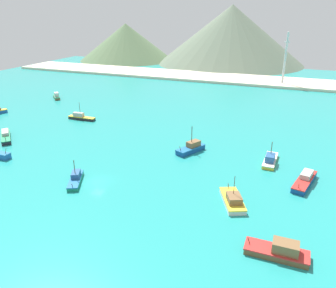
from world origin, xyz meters
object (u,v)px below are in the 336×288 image
(fishing_boat_11, at_px, (305,180))
(fishing_boat_9, at_px, (270,160))
(fishing_boat_3, at_px, (6,136))
(fishing_boat_1, at_px, (81,117))
(fishing_boat_14, at_px, (56,96))
(fishing_boat_0, at_px, (191,148))
(fishing_boat_4, at_px, (76,179))
(fishing_boat_5, at_px, (233,200))
(radio_tower, at_px, (285,59))
(fishing_boat_12, at_px, (279,251))

(fishing_boat_11, bearing_deg, fishing_boat_9, 134.51)
(fishing_boat_3, distance_m, fishing_boat_9, 70.75)
(fishing_boat_1, height_order, fishing_boat_9, fishing_boat_1)
(fishing_boat_1, height_order, fishing_boat_3, fishing_boat_1)
(fishing_boat_3, xyz_separation_m, fishing_boat_14, (-16.88, 42.21, 0.13))
(fishing_boat_0, bearing_deg, fishing_boat_1, 163.88)
(fishing_boat_4, bearing_deg, fishing_boat_5, 6.56)
(fishing_boat_14, height_order, radio_tower, radio_tower)
(fishing_boat_14, bearing_deg, fishing_boat_3, -68.21)
(fishing_boat_4, bearing_deg, fishing_boat_3, 157.63)
(fishing_boat_1, xyz_separation_m, fishing_boat_3, (-8.88, -22.53, -0.01))
(fishing_boat_0, xyz_separation_m, fishing_boat_14, (-67.57, 31.76, -0.06))
(fishing_boat_14, bearing_deg, fishing_boat_0, -25.18)
(fishing_boat_5, bearing_deg, fishing_boat_14, 147.59)
(fishing_boat_4, height_order, radio_tower, radio_tower)
(fishing_boat_0, height_order, fishing_boat_14, fishing_boat_0)
(fishing_boat_14, bearing_deg, fishing_boat_12, -34.94)
(fishing_boat_5, bearing_deg, fishing_boat_12, -51.95)
(fishing_boat_4, distance_m, radio_tower, 121.52)
(fishing_boat_4, xyz_separation_m, fishing_boat_11, (44.29, 16.74, 0.12))
(fishing_boat_3, distance_m, fishing_boat_11, 77.64)
(fishing_boat_4, bearing_deg, radio_tower, 74.31)
(fishing_boat_11, bearing_deg, fishing_boat_5, -133.06)
(fishing_boat_3, bearing_deg, fishing_boat_0, 11.65)
(fishing_boat_11, bearing_deg, radio_tower, 96.62)
(fishing_boat_5, height_order, fishing_boat_9, fishing_boat_5)
(fishing_boat_11, bearing_deg, fishing_boat_0, 164.60)
(fishing_boat_11, relative_size, radio_tower, 0.45)
(fishing_boat_4, relative_size, fishing_boat_12, 0.90)
(fishing_boat_1, bearing_deg, fishing_boat_0, -16.12)
(fishing_boat_4, xyz_separation_m, fishing_boat_12, (41.16, -7.90, 0.23))
(fishing_boat_0, xyz_separation_m, fishing_boat_4, (-17.40, -24.15, -0.28))
(fishing_boat_0, bearing_deg, fishing_boat_14, 154.82)
(fishing_boat_1, relative_size, fishing_boat_4, 1.15)
(fishing_boat_14, bearing_deg, radio_tower, 36.15)
(fishing_boat_3, height_order, fishing_boat_5, fishing_boat_5)
(fishing_boat_11, height_order, fishing_boat_12, fishing_boat_12)
(fishing_boat_0, xyz_separation_m, radio_tower, (15.32, 92.30, 11.43))
(fishing_boat_4, height_order, fishing_boat_11, fishing_boat_4)
(radio_tower, bearing_deg, fishing_boat_12, -86.11)
(fishing_boat_0, bearing_deg, fishing_boat_3, -168.35)
(fishing_boat_5, distance_m, fishing_boat_11, 17.87)
(fishing_boat_4, relative_size, fishing_boat_14, 1.26)
(fishing_boat_0, xyz_separation_m, fishing_boat_5, (14.69, -20.46, -0.18))
(fishing_boat_3, xyz_separation_m, fishing_boat_5, (65.38, -10.01, 0.01))
(fishing_boat_3, relative_size, fishing_boat_9, 1.02)
(radio_tower, bearing_deg, fishing_boat_4, -105.69)
(fishing_boat_11, distance_m, fishing_boat_12, 24.85)
(fishing_boat_3, height_order, fishing_boat_4, fishing_boat_4)
(fishing_boat_4, xyz_separation_m, radio_tower, (32.71, 116.45, 11.71))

